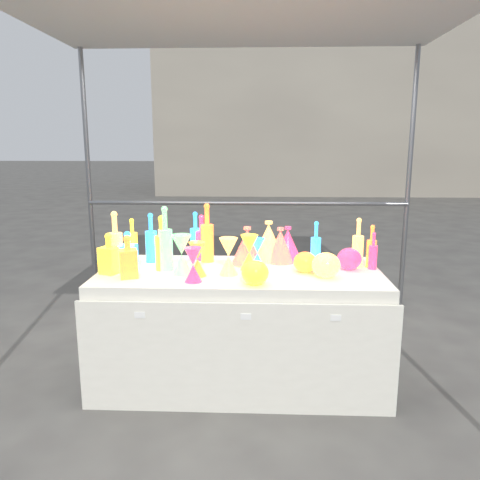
{
  "coord_description": "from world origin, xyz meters",
  "views": [
    {
      "loc": [
        0.12,
        -2.9,
        1.55
      ],
      "look_at": [
        0.0,
        0.0,
        0.95
      ],
      "focal_mm": 35.0,
      "sensor_mm": 36.0,
      "label": 1
    }
  ],
  "objects_px": {
    "hourglass_0": "(198,259)",
    "decanter_0": "(109,253)",
    "cardboard_box_closed": "(229,277)",
    "lampshade_0": "(247,246)",
    "bottle_0": "(132,238)",
    "globe_0": "(255,274)",
    "display_table": "(240,326)"
  },
  "relations": [
    {
      "from": "hourglass_0",
      "to": "decanter_0",
      "type": "bearing_deg",
      "value": 176.62
    },
    {
      "from": "cardboard_box_closed",
      "to": "hourglass_0",
      "type": "xyz_separation_m",
      "value": [
        -0.07,
        -1.93,
        0.67
      ]
    },
    {
      "from": "lampshade_0",
      "to": "bottle_0",
      "type": "bearing_deg",
      "value": 152.59
    },
    {
      "from": "hourglass_0",
      "to": "globe_0",
      "type": "bearing_deg",
      "value": -25.71
    },
    {
      "from": "hourglass_0",
      "to": "lampshade_0",
      "type": "height_order",
      "value": "lampshade_0"
    },
    {
      "from": "lampshade_0",
      "to": "display_table",
      "type": "bearing_deg",
      "value": -118.63
    },
    {
      "from": "globe_0",
      "to": "lampshade_0",
      "type": "distance_m",
      "value": 0.48
    },
    {
      "from": "globe_0",
      "to": "lampshade_0",
      "type": "xyz_separation_m",
      "value": [
        -0.06,
        0.47,
        0.06
      ]
    },
    {
      "from": "hourglass_0",
      "to": "cardboard_box_closed",
      "type": "bearing_deg",
      "value": 87.96
    },
    {
      "from": "decanter_0",
      "to": "globe_0",
      "type": "xyz_separation_m",
      "value": [
        0.91,
        -0.2,
        -0.07
      ]
    },
    {
      "from": "display_table",
      "to": "globe_0",
      "type": "relative_size",
      "value": 11.58
    },
    {
      "from": "lampshade_0",
      "to": "hourglass_0",
      "type": "bearing_deg",
      "value": -149.83
    },
    {
      "from": "bottle_0",
      "to": "decanter_0",
      "type": "distance_m",
      "value": 0.45
    },
    {
      "from": "cardboard_box_closed",
      "to": "bottle_0",
      "type": "height_order",
      "value": "bottle_0"
    },
    {
      "from": "display_table",
      "to": "hourglass_0",
      "type": "distance_m",
      "value": 0.56
    },
    {
      "from": "cardboard_box_closed",
      "to": "globe_0",
      "type": "xyz_separation_m",
      "value": [
        0.29,
        -2.1,
        0.63
      ]
    },
    {
      "from": "bottle_0",
      "to": "display_table",
      "type": "bearing_deg",
      "value": -24.25
    },
    {
      "from": "decanter_0",
      "to": "lampshade_0",
      "type": "relative_size",
      "value": 1.01
    },
    {
      "from": "bottle_0",
      "to": "globe_0",
      "type": "distance_m",
      "value": 1.1
    },
    {
      "from": "decanter_0",
      "to": "globe_0",
      "type": "height_order",
      "value": "decanter_0"
    },
    {
      "from": "bottle_0",
      "to": "globe_0",
      "type": "bearing_deg",
      "value": -36.28
    },
    {
      "from": "globe_0",
      "to": "hourglass_0",
      "type": "bearing_deg",
      "value": 154.29
    },
    {
      "from": "cardboard_box_closed",
      "to": "bottle_0",
      "type": "distance_m",
      "value": 1.72
    },
    {
      "from": "display_table",
      "to": "cardboard_box_closed",
      "type": "xyz_separation_m",
      "value": [
        -0.19,
        1.8,
        -0.19
      ]
    },
    {
      "from": "cardboard_box_closed",
      "to": "display_table",
      "type": "bearing_deg",
      "value": -90.58
    },
    {
      "from": "bottle_0",
      "to": "globe_0",
      "type": "height_order",
      "value": "bottle_0"
    },
    {
      "from": "bottle_0",
      "to": "decanter_0",
      "type": "relative_size",
      "value": 1.08
    },
    {
      "from": "decanter_0",
      "to": "bottle_0",
      "type": "bearing_deg",
      "value": 108.03
    },
    {
      "from": "bottle_0",
      "to": "decanter_0",
      "type": "height_order",
      "value": "bottle_0"
    },
    {
      "from": "globe_0",
      "to": "decanter_0",
      "type": "bearing_deg",
      "value": 167.42
    },
    {
      "from": "cardboard_box_closed",
      "to": "decanter_0",
      "type": "relative_size",
      "value": 1.97
    },
    {
      "from": "cardboard_box_closed",
      "to": "hourglass_0",
      "type": "relative_size",
      "value": 2.39
    }
  ]
}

